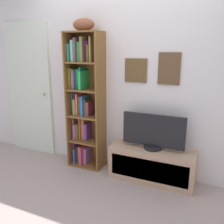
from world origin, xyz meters
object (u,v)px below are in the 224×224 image
at_px(television, 153,132).
at_px(door, 30,90).
at_px(tv_stand, 152,165).
at_px(football, 84,25).
at_px(bookshelf, 84,100).

distance_m(television, door, 2.07).
bearing_deg(tv_stand, football, 178.09).
relative_size(football, door, 0.15).
bearing_deg(bookshelf, door, 175.14).
distance_m(bookshelf, football, 0.98).
height_order(television, door, door).
distance_m(football, television, 1.60).
xyz_separation_m(tv_stand, television, (-0.00, 0.00, 0.43)).
height_order(football, tv_stand, football).
relative_size(bookshelf, football, 6.28).
relative_size(bookshelf, tv_stand, 1.74).
height_order(football, television, football).
height_order(tv_stand, door, door).
height_order(bookshelf, tv_stand, bookshelf).
distance_m(football, door, 1.42).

